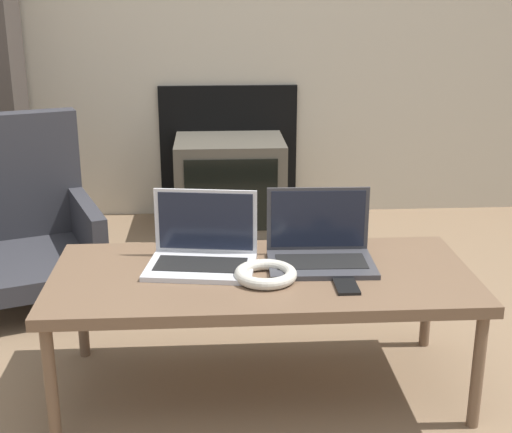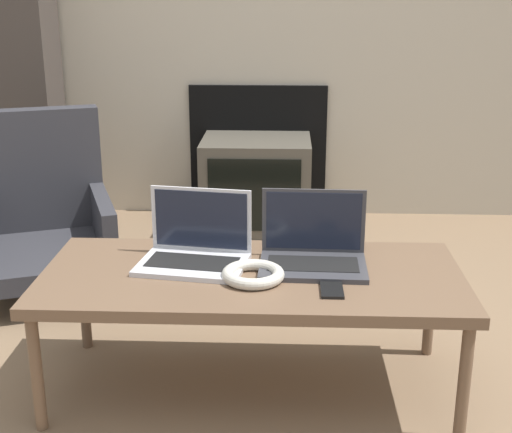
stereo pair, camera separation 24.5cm
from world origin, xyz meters
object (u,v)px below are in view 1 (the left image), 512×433
object	(u,v)px
phone	(346,285)
laptop_right	(320,247)
tv	(230,184)
headphones	(266,274)
armchair	(19,221)
laptop_left	(203,250)

from	to	relation	value
phone	laptop_right	bearing A→B (deg)	103.26
laptop_right	tv	size ratio (longest dim) A/B	0.59
headphones	armchair	world-z (taller)	armchair
tv	armchair	world-z (taller)	armchair
laptop_left	headphones	size ratio (longest dim) A/B	1.92
laptop_left	laptop_right	distance (m)	0.37
laptop_left	phone	bearing A→B (deg)	-17.16
laptop_right	headphones	world-z (taller)	laptop_right
laptop_left	armchair	bearing A→B (deg)	144.18
laptop_left	laptop_right	bearing A→B (deg)	8.64
phone	laptop_left	bearing A→B (deg)	154.27
armchair	headphones	bearing A→B (deg)	-63.05
headphones	tv	bearing A→B (deg)	92.09
headphones	armchair	bearing A→B (deg)	137.16
laptop_left	headphones	xyz separation A→B (m)	(0.19, -0.14, -0.03)
headphones	phone	xyz separation A→B (m)	(0.23, -0.07, -0.01)
headphones	armchair	size ratio (longest dim) A/B	0.24
laptop_left	phone	distance (m)	0.47
phone	armchair	size ratio (longest dim) A/B	0.16
laptop_left	headphones	bearing A→B (deg)	-27.07
headphones	phone	bearing A→B (deg)	-16.19
laptop_left	tv	bearing A→B (deg)	93.89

